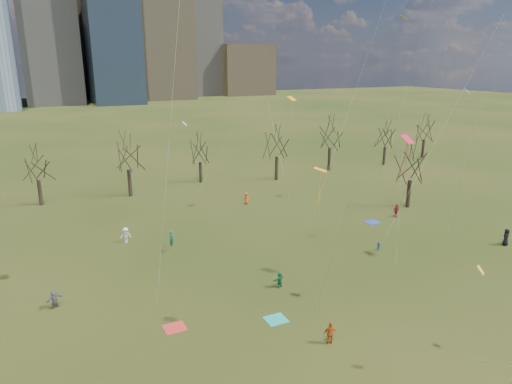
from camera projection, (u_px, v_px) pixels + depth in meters
name	position (u px, v px, depth m)	size (l,w,h in m)	color
ground	(323.00, 315.00, 35.89)	(500.00, 500.00, 0.00)	black
downtown_skyline	(59.00, 15.00, 205.93)	(212.50, 78.00, 118.00)	slate
bare_tree_row	(180.00, 155.00, 66.30)	(113.04, 29.80, 9.50)	black
blanket_teal	(276.00, 319.00, 35.27)	(1.60, 1.50, 0.03)	teal
blanket_navy	(373.00, 222.00, 56.52)	(1.60, 1.50, 0.03)	#2339A4
blanket_crimson	(175.00, 328.00, 34.18)	(1.60, 1.50, 0.03)	red
person_4	(330.00, 333.00, 32.04)	(1.00, 0.41, 1.70)	#CB5316
person_5	(279.00, 280.00, 40.13)	(1.38, 0.44, 1.48)	#176939
person_6	(506.00, 237.00, 49.25)	(0.92, 0.60, 1.89)	black
person_8	(379.00, 246.00, 48.00)	(0.45, 0.35, 0.93)	#225397
person_9	(126.00, 235.00, 49.93)	(1.14, 0.66, 1.77)	white
person_10	(396.00, 211.00, 58.19)	(1.02, 0.42, 1.74)	#A11733
person_11	(54.00, 299.00, 36.73)	(1.50, 0.48, 1.62)	slate
person_12	(247.00, 198.00, 63.53)	(0.80, 0.52, 1.63)	orange
person_13	(171.00, 238.00, 49.12)	(0.62, 0.41, 1.69)	#1C7E54
kites_airborne	(334.00, 122.00, 43.94)	(55.40, 46.95, 31.46)	#FFA415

